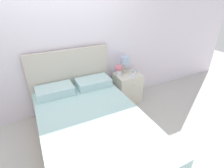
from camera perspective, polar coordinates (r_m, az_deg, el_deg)
The scene contains 8 objects.
ground_plane at distance 3.57m, azimuth -12.18°, elevation -7.40°, with size 12.00×12.00×0.00m, color #BCB7B2.
wall_back at distance 3.10m, azimuth -14.98°, elevation 13.40°, with size 8.00×0.06×2.60m.
bed at distance 2.62m, azimuth -6.65°, elevation -13.97°, with size 1.43×2.19×1.18m.
nightstand at distance 3.58m, azimuth 4.98°, elevation -1.13°, with size 0.50×0.44×0.59m.
table_lamp at distance 3.43m, azimuth 4.22°, elevation 7.22°, with size 0.17×0.17×0.34m.
flower_vase at distance 3.33m, azimuth 2.21°, elevation 4.73°, with size 0.13×0.13×0.22m.
teacup at distance 3.35m, azimuth 6.86°, elevation 2.86°, with size 0.11×0.11×0.06m.
alarm_clock at distance 3.49m, azimuth 7.29°, elevation 3.96°, with size 0.07×0.06×0.06m.
Camera 1 is at (-0.60, -2.88, 2.03)m, focal length 28.00 mm.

